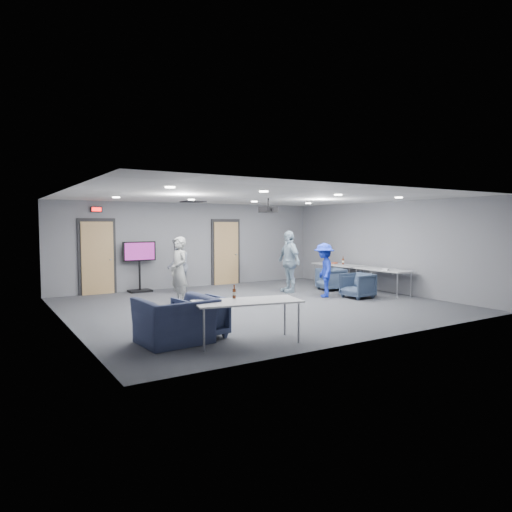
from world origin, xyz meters
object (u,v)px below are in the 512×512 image
chair_right_a (331,279)px  table_front_left (247,303)px  bottle_front (234,293)px  tv_stand (140,263)px  person_c (289,262)px  chair_front_b (176,321)px  projector (268,210)px  bottle_right (343,261)px  chair_front_a (201,317)px  table_right_a (338,266)px  person_d (324,270)px  person_b (178,265)px  table_right_b (383,271)px  person_a (179,271)px  chair_right_b (358,286)px

chair_right_a → table_front_left: 6.72m
bottle_front → tv_stand: size_ratio=0.16×
person_c → chair_front_b: person_c is taller
chair_right_a → projector: (-2.84, -0.79, 2.06)m
bottle_right → chair_front_a: bearing=-151.9°
table_right_a → table_front_left: (-6.11, -4.49, -0.00)m
person_d → bottle_front: 5.21m
projector → chair_right_a: bearing=8.4°
chair_right_a → bottle_front: bottle_front is taller
person_b → person_c: size_ratio=0.89×
bottle_right → table_right_b: bearing=-93.4°
table_front_left → person_c: bearing=59.3°
person_c → projector: 2.39m
person_c → table_front_left: bearing=-38.0°
person_d → bottle_right: 2.26m
table_right_a → chair_right_a: bearing=123.7°
person_d → bottle_front: bearing=-25.4°
chair_front_b → bottle_right: bearing=-157.2°
chair_front_a → person_a: bearing=-112.5°
table_front_left → projector: projector is taller
table_right_a → table_front_left: same height
person_a → table_front_left: bearing=-10.9°
chair_right_b → table_right_a: table_right_a is taller
chair_right_b → tv_stand: size_ratio=0.50×
chair_front_b → table_front_left: bearing=145.7°
chair_right_a → projector: size_ratio=1.75×
chair_front_b → table_right_b: 7.44m
person_a → bottle_right: bearing=88.1°
person_c → table_front_left: 5.93m
tv_stand → bottle_front: bearing=-93.1°
chair_front_b → person_b: bearing=-117.3°
person_d → tv_stand: (-4.07, 3.64, 0.11)m
table_right_a → tv_stand: size_ratio=1.20×
chair_right_b → chair_front_b: (-6.06, -1.88, 0.05)m
person_c → chair_right_a: person_c is taller
table_right_a → bottle_right: 0.21m
bottle_right → bottle_front: bearing=-147.2°
person_a → table_right_a: person_a is taller
bottle_front → table_front_left: bearing=-77.9°
person_a → bottle_right: (5.77, 0.28, -0.03)m
chair_right_b → table_right_a: 2.32m
table_front_left → tv_stand: 6.75m
table_right_b → bottle_front: 6.58m
person_d → chair_right_a: 1.44m
bottle_front → tv_stand: bearing=86.9°
chair_front_b → projector: (3.60, 2.61, 2.01)m
person_d → person_b: bearing=-100.2°
person_d → chair_front_a: bearing=-32.0°
person_c → chair_right_a: bearing=80.6°
chair_right_a → chair_front_a: 6.72m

